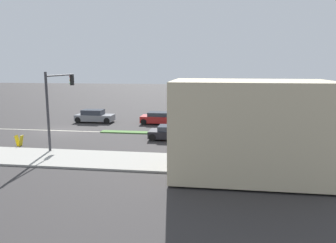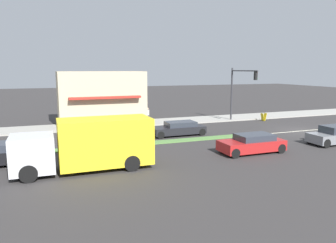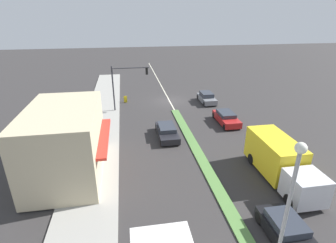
% 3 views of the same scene
% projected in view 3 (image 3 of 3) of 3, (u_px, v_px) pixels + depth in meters
% --- Properties ---
extents(ground_plane, '(160.00, 160.00, 0.00)m').
position_uv_depth(ground_plane, '(208.00, 171.00, 20.81)').
color(ground_plane, '#333030').
extents(sidewalk_right, '(4.00, 73.00, 0.12)m').
position_uv_depth(sidewalk_right, '(91.00, 186.00, 18.97)').
color(sidewalk_right, '#9E9B93').
rests_on(sidewalk_right, ground).
extents(lane_marking_center, '(0.16, 60.00, 0.01)m').
position_uv_depth(lane_marking_center, '(170.00, 101.00, 37.17)').
color(lane_marking_center, beige).
rests_on(lane_marking_center, ground).
extents(building_corner_store, '(5.71, 8.47, 5.24)m').
position_uv_depth(building_corner_store, '(65.00, 142.00, 19.58)').
color(building_corner_store, '#C6B793').
rests_on(building_corner_store, sidewalk_right).
extents(traffic_signal_main, '(4.59, 0.34, 5.60)m').
position_uv_depth(traffic_signal_main, '(124.00, 81.00, 32.16)').
color(traffic_signal_main, '#333338').
rests_on(traffic_signal_main, sidewalk_right).
extents(street_lamp, '(0.44, 0.44, 7.37)m').
position_uv_depth(street_lamp, '(289.00, 204.00, 10.29)').
color(street_lamp, gray).
rests_on(street_lamp, median_strip).
extents(pedestrian, '(0.34, 0.34, 1.61)m').
position_uv_depth(pedestrian, '(103.00, 136.00, 24.52)').
color(pedestrian, '#282D42').
rests_on(pedestrian, sidewalk_right).
extents(warning_aframe_sign, '(0.45, 0.53, 0.84)m').
position_uv_depth(warning_aframe_sign, '(125.00, 99.00, 36.46)').
color(warning_aframe_sign, yellow).
rests_on(warning_aframe_sign, ground).
extents(delivery_truck, '(2.44, 7.50, 2.87)m').
position_uv_depth(delivery_truck, '(280.00, 161.00, 19.52)').
color(delivery_truck, silver).
rests_on(delivery_truck, ground).
extents(sedan_dark, '(1.88, 4.53, 1.17)m').
position_uv_depth(sedan_dark, '(167.00, 131.00, 26.38)').
color(sedan_dark, black).
rests_on(sedan_dark, ground).
extents(hatchback_red, '(1.90, 4.42, 1.27)m').
position_uv_depth(hatchback_red, '(226.00, 118.00, 29.63)').
color(hatchback_red, '#AD1E1E').
rests_on(hatchback_red, ground).
extents(suv_grey, '(1.78, 4.11, 1.39)m').
position_uv_depth(suv_grey, '(207.00, 98.00, 36.38)').
color(suv_grey, slate).
rests_on(suv_grey, ground).
extents(suv_black, '(1.91, 3.88, 1.31)m').
position_uv_depth(suv_black, '(287.00, 231.00, 14.36)').
color(suv_black, black).
rests_on(suv_black, ground).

